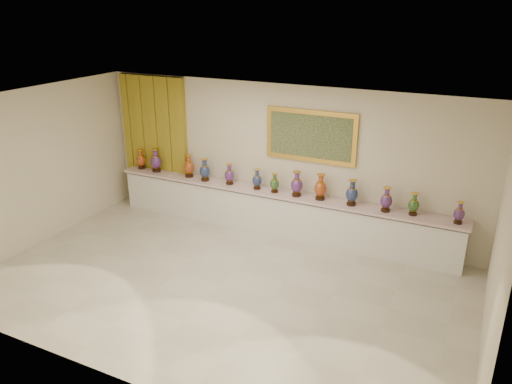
# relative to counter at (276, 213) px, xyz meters

# --- Properties ---
(ground) EXTENTS (8.00, 8.00, 0.00)m
(ground) POSITION_rel_counter_xyz_m (0.00, -2.27, -0.44)
(ground) COLOR beige
(ground) RESTS_ON ground
(room) EXTENTS (8.00, 8.00, 8.00)m
(room) POSITION_rel_counter_xyz_m (-2.45, 0.17, 1.15)
(room) COLOR beige
(room) RESTS_ON ground
(counter) EXTENTS (7.28, 0.48, 0.90)m
(counter) POSITION_rel_counter_xyz_m (0.00, 0.00, 0.00)
(counter) COLOR white
(counter) RESTS_ON ground
(vase_0) EXTENTS (0.26, 0.26, 0.45)m
(vase_0) POSITION_rel_counter_xyz_m (-3.35, 0.01, 0.66)
(vase_0) COLOR black
(vase_0) RESTS_ON counter
(vase_1) EXTENTS (0.29, 0.29, 0.52)m
(vase_1) POSITION_rel_counter_xyz_m (-2.92, -0.01, 0.70)
(vase_1) COLOR black
(vase_1) RESTS_ON counter
(vase_2) EXTENTS (0.25, 0.25, 0.50)m
(vase_2) POSITION_rel_counter_xyz_m (-2.06, 0.00, 0.69)
(vase_2) COLOR black
(vase_2) RESTS_ON counter
(vase_3) EXTENTS (0.27, 0.27, 0.48)m
(vase_3) POSITION_rel_counter_xyz_m (-1.63, -0.06, 0.68)
(vase_3) COLOR black
(vase_3) RESTS_ON counter
(vase_4) EXTENTS (0.22, 0.22, 0.44)m
(vase_4) POSITION_rel_counter_xyz_m (-1.05, -0.02, 0.66)
(vase_4) COLOR black
(vase_4) RESTS_ON counter
(vase_5) EXTENTS (0.24, 0.24, 0.42)m
(vase_5) POSITION_rel_counter_xyz_m (-0.42, -0.03, 0.65)
(vase_5) COLOR black
(vase_5) RESTS_ON counter
(vase_6) EXTENTS (0.23, 0.23, 0.39)m
(vase_6) POSITION_rel_counter_xyz_m (-0.02, -0.05, 0.64)
(vase_6) COLOR black
(vase_6) RESTS_ON counter
(vase_7) EXTENTS (0.30, 0.30, 0.50)m
(vase_7) POSITION_rel_counter_xyz_m (0.44, -0.05, 0.69)
(vase_7) COLOR black
(vase_7) RESTS_ON counter
(vase_8) EXTENTS (0.26, 0.26, 0.51)m
(vase_8) POSITION_rel_counter_xyz_m (0.92, -0.02, 0.69)
(vase_8) COLOR black
(vase_8) RESTS_ON counter
(vase_9) EXTENTS (0.25, 0.25, 0.50)m
(vase_9) POSITION_rel_counter_xyz_m (1.53, -0.03, 0.69)
(vase_9) COLOR black
(vase_9) RESTS_ON counter
(vase_10) EXTENTS (0.24, 0.24, 0.46)m
(vase_10) POSITION_rel_counter_xyz_m (2.17, -0.05, 0.67)
(vase_10) COLOR black
(vase_10) RESTS_ON counter
(vase_11) EXTENTS (0.23, 0.23, 0.41)m
(vase_11) POSITION_rel_counter_xyz_m (2.64, -0.00, 0.65)
(vase_11) COLOR black
(vase_11) RESTS_ON counter
(vase_12) EXTENTS (0.19, 0.19, 0.39)m
(vase_12) POSITION_rel_counter_xyz_m (3.40, -0.04, 0.64)
(vase_12) COLOR black
(vase_12) RESTS_ON counter
(label_card) EXTENTS (0.10, 0.06, 0.00)m
(label_card) POSITION_rel_counter_xyz_m (-2.46, -0.14, 0.47)
(label_card) COLOR white
(label_card) RESTS_ON counter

